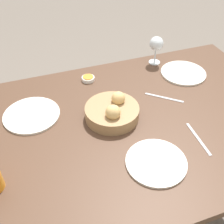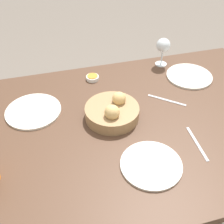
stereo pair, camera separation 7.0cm
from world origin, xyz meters
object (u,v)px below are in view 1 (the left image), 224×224
plate_near_right (32,115)px  knife_silver (164,98)px  fork_silver (198,139)px  plate_near_left (183,73)px  jam_bowl_honey (88,79)px  wine_glass (156,45)px  plate_far_center (156,162)px  bread_basket (112,112)px

plate_near_right → knife_silver: size_ratio=1.67×
fork_silver → knife_silver: bearing=-89.2°
plate_near_left → plate_near_right: (0.81, 0.07, 0.00)m
fork_silver → knife_silver: same height
jam_bowl_honey → fork_silver: size_ratio=0.35×
plate_near_left → plate_near_right: size_ratio=0.96×
plate_near_left → wine_glass: size_ratio=1.53×
plate_near_left → plate_far_center: 0.64m
bread_basket → plate_far_center: bearing=102.8°
plate_near_right → plate_far_center: bearing=133.3°
wine_glass → knife_silver: (0.10, 0.31, -0.11)m
plate_near_left → fork_silver: plate_near_left is taller
wine_glass → plate_far_center: bearing=64.3°
bread_basket → fork_silver: size_ratio=1.26×
plate_near_right → jam_bowl_honey: bearing=-149.7°
plate_near_right → jam_bowl_honey: 0.36m
fork_silver → knife_silver: 0.29m
wine_glass → plate_near_left: bearing=121.4°
fork_silver → plate_near_left: bearing=-113.3°
plate_far_center → fork_silver: 0.22m
plate_near_left → fork_silver: (0.19, 0.44, -0.00)m
bread_basket → plate_near_left: (-0.48, -0.20, -0.03)m
bread_basket → plate_near_right: 0.36m
wine_glass → jam_bowl_honey: wine_glass is taller
jam_bowl_honey → knife_silver: (-0.30, 0.26, -0.01)m
plate_far_center → jam_bowl_honey: bearing=-81.7°
plate_far_center → jam_bowl_honey: (0.09, -0.61, 0.01)m
bread_basket → fork_silver: (-0.28, 0.24, -0.03)m
plate_near_left → fork_silver: bearing=66.7°
wine_glass → fork_silver: bearing=80.9°
plate_far_center → fork_silver: bearing=-166.0°
plate_near_left → plate_near_right: same height
wine_glass → jam_bowl_honey: (0.40, 0.04, -0.10)m
wine_glass → fork_silver: size_ratio=0.84×
plate_far_center → wine_glass: wine_glass is taller
plate_far_center → fork_silver: plate_far_center is taller
plate_near_right → fork_silver: 0.72m
bread_basket → plate_near_right: (0.33, -0.13, -0.03)m
bread_basket → fork_silver: bearing=139.8°
plate_near_left → jam_bowl_honey: (0.50, -0.11, 0.01)m
bread_basket → plate_near_right: size_ratio=0.95×
bread_basket → plate_near_left: bearing=-157.0°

